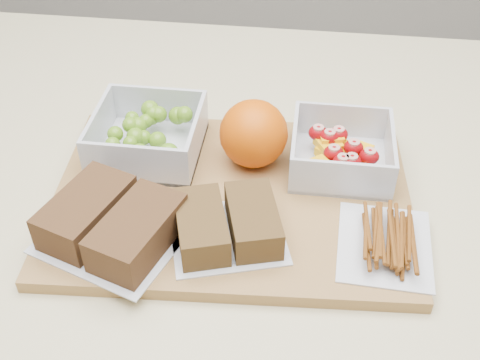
% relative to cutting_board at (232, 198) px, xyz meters
% --- Properties ---
extents(cutting_board, '(0.44, 0.33, 0.02)m').
position_rel_cutting_board_xyz_m(cutting_board, '(0.00, 0.00, 0.00)').
color(cutting_board, '#A27743').
rests_on(cutting_board, counter).
extents(grape_container, '(0.13, 0.13, 0.06)m').
position_rel_cutting_board_xyz_m(grape_container, '(-0.11, 0.07, 0.03)').
color(grape_container, silver).
rests_on(grape_container, cutting_board).
extents(fruit_container, '(0.12, 0.12, 0.05)m').
position_rel_cutting_board_xyz_m(fruit_container, '(0.13, 0.07, 0.03)').
color(fruit_container, silver).
rests_on(fruit_container, cutting_board).
extents(orange, '(0.08, 0.08, 0.08)m').
position_rel_cutting_board_xyz_m(orange, '(0.02, 0.06, 0.05)').
color(orange, '#DF5605').
rests_on(orange, cutting_board).
extents(sandwich_bag_left, '(0.18, 0.17, 0.04)m').
position_rel_cutting_board_xyz_m(sandwich_bag_left, '(-0.12, -0.09, 0.03)').
color(sandwich_bag_left, silver).
rests_on(sandwich_bag_left, cutting_board).
extents(sandwich_bag_center, '(0.15, 0.14, 0.04)m').
position_rel_cutting_board_xyz_m(sandwich_bag_center, '(0.00, -0.07, 0.03)').
color(sandwich_bag_center, silver).
rests_on(sandwich_bag_center, cutting_board).
extents(pretzel_bag, '(0.10, 0.12, 0.03)m').
position_rel_cutting_board_xyz_m(pretzel_bag, '(0.17, -0.06, 0.02)').
color(pretzel_bag, silver).
rests_on(pretzel_bag, cutting_board).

